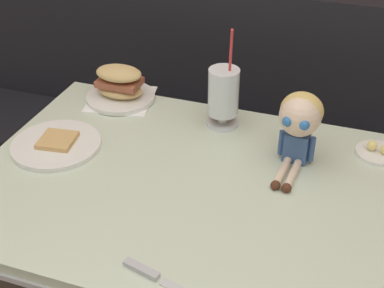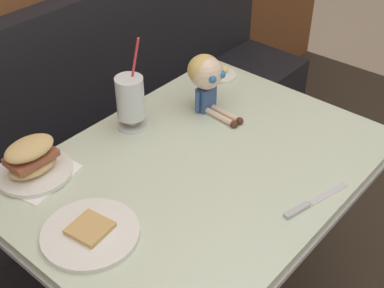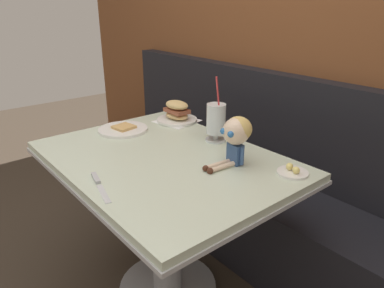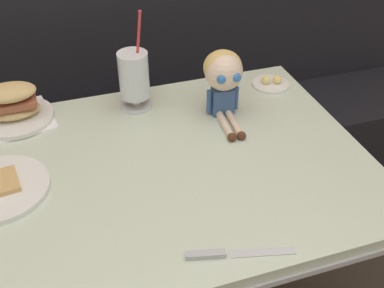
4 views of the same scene
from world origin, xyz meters
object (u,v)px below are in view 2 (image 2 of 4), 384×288
butter_saucer (220,74)px  butter_knife (306,205)px  milkshake_glass (130,100)px  sandwich_plate (32,162)px  toast_plate (90,233)px  seated_doll (206,76)px

butter_saucer → butter_knife: size_ratio=0.52×
milkshake_glass → butter_knife: bearing=-86.5°
milkshake_glass → butter_saucer: size_ratio=2.62×
butter_saucer → butter_knife: bearing=-123.7°
sandwich_plate → butter_saucer: bearing=-3.8°
milkshake_glass → butter_knife: (0.04, -0.63, -0.10)m
toast_plate → butter_saucer: bearing=16.6°
butter_knife → seated_doll: size_ratio=1.05×
sandwich_plate → butter_knife: 0.77m
milkshake_glass → seated_doll: milkshake_glass is taller
toast_plate → butter_saucer: butter_saucer is taller
sandwich_plate → butter_saucer: size_ratio=1.94×
butter_saucer → toast_plate: bearing=-163.4°
sandwich_plate → seated_doll: (0.59, -0.15, 0.08)m
milkshake_glass → butter_knife: size_ratio=1.35×
toast_plate → sandwich_plate: (0.05, 0.31, 0.04)m
milkshake_glass → sandwich_plate: (-0.35, 0.04, -0.06)m
milkshake_glass → butter_knife: 0.63m
butter_saucer → sandwich_plate: bearing=176.2°
sandwich_plate → butter_saucer: sandwich_plate is taller
toast_plate → butter_knife: 0.57m
butter_knife → butter_saucer: bearing=56.3°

